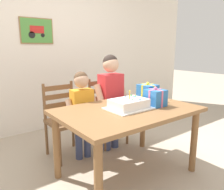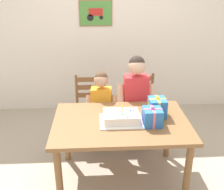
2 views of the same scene
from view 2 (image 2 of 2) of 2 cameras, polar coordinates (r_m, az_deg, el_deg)
The scene contains 10 objects.
ground_plane at distance 3.29m, azimuth 1.70°, elevation -16.73°, with size 20.00×20.00×0.00m, color tan.
back_wall at distance 4.51m, azimuth -0.22°, elevation 12.88°, with size 6.40×0.11×2.60m.
dining_table at distance 2.92m, azimuth 1.85°, elevation -7.04°, with size 1.41×0.94×0.74m.
birthday_cake at distance 2.84m, azimuth 1.97°, elevation -4.69°, with size 0.44×0.34×0.19m.
gift_box_red_large at distance 2.79m, azimuth 8.36°, elevation -4.50°, with size 0.19×0.19×0.21m.
gift_box_beside_cake at distance 2.98m, azimuth 9.32°, elevation -2.51°, with size 0.19×0.20×0.23m.
chair_left at distance 3.72m, azimuth -4.30°, elevation -3.12°, with size 0.43×0.43×0.92m.
chair_right at distance 3.76m, azimuth 5.68°, elevation -2.86°, with size 0.42×0.42×0.92m.
child_older at distance 3.43m, azimuth 4.96°, elevation 0.03°, with size 0.45×0.26×1.26m.
child_younger at distance 3.44m, azimuth -2.21°, elevation -1.87°, with size 0.40×0.23×1.08m.
Camera 2 is at (-0.24, -2.51, 2.12)m, focal length 44.14 mm.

